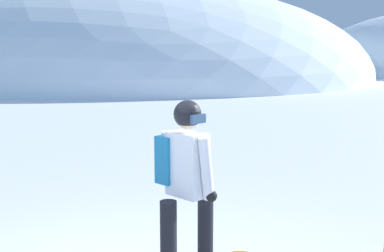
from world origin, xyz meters
TOP-DOWN VIEW (x-y plane):
  - ridge_peak_main at (-6.28, 29.70)m, footprint 31.14×28.03m
  - snowboarder_main at (0.34, 0.55)m, footprint 1.27×1.49m

SIDE VIEW (x-z plane):
  - ridge_peak_main at x=-6.28m, z-range -6.11..6.11m
  - snowboarder_main at x=0.34m, z-range 0.06..1.78m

